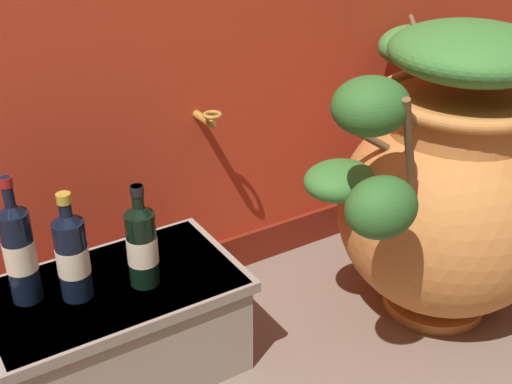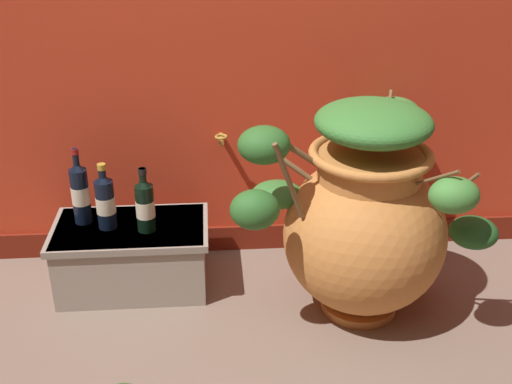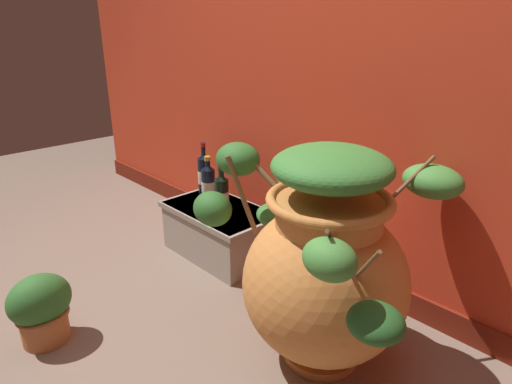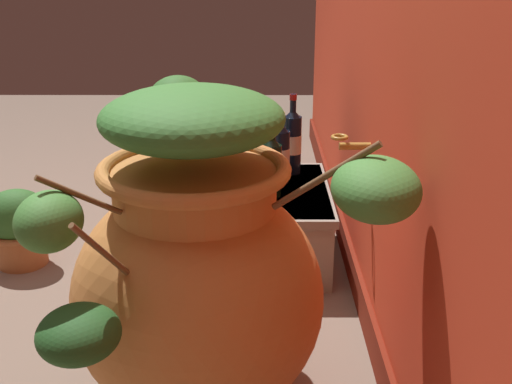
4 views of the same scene
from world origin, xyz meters
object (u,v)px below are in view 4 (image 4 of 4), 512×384
object	(u,v)px
wine_bottle_left	(271,165)
potted_shrub	(19,226)
wine_bottle_middle	(292,140)
terracotta_urn	(198,268)
wine_bottle_right	(280,151)

from	to	relation	value
wine_bottle_left	potted_shrub	distance (m)	1.02
wine_bottle_middle	potted_shrub	xyz separation A→B (m)	(0.27, -1.08, -0.27)
terracotta_urn	wine_bottle_middle	size ratio (longest dim) A/B	2.88
terracotta_urn	potted_shrub	world-z (taller)	terracotta_urn
wine_bottle_middle	wine_bottle_left	bearing A→B (deg)	-18.57
terracotta_urn	wine_bottle_left	distance (m)	0.88
wine_bottle_middle	potted_shrub	world-z (taller)	wine_bottle_middle
terracotta_urn	wine_bottle_middle	xyz separation A→B (m)	(-1.13, 0.29, 0.01)
terracotta_urn	wine_bottle_middle	bearing A→B (deg)	165.44
wine_bottle_left	wine_bottle_right	xyz separation A→B (m)	(-0.16, 0.04, 0.01)
wine_bottle_left	wine_bottle_middle	bearing A→B (deg)	161.43
wine_bottle_left	terracotta_urn	bearing A→B (deg)	-13.26
wine_bottle_left	wine_bottle_middle	size ratio (longest dim) A/B	0.83
wine_bottle_middle	potted_shrub	distance (m)	1.14
wine_bottle_middle	wine_bottle_right	size ratio (longest dim) A/B	1.17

